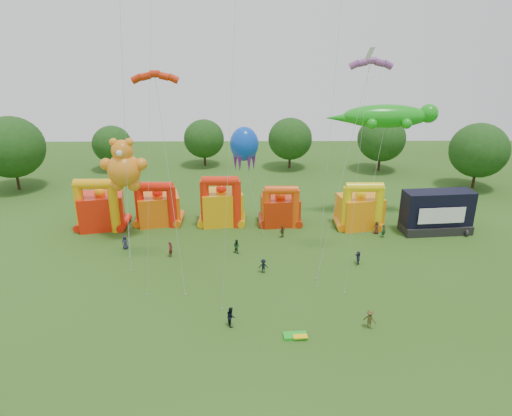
{
  "coord_description": "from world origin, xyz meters",
  "views": [
    {
      "loc": [
        0.72,
        -28.59,
        23.94
      ],
      "look_at": [
        1.22,
        18.0,
        6.24
      ],
      "focal_mm": 32.0,
      "sensor_mm": 36.0,
      "label": 1
    }
  ],
  "objects_px": {
    "teddy_bear_kite": "(125,187)",
    "octopus_kite": "(250,178)",
    "spectator_4": "(282,231)",
    "gecko_kite": "(378,157)",
    "bouncy_castle_2": "(222,205)",
    "spectator_0": "(125,242)",
    "bouncy_castle_0": "(101,208)",
    "stage_trailer": "(437,212)"
  },
  "relations": [
    {
      "from": "bouncy_castle_2",
      "to": "gecko_kite",
      "type": "bearing_deg",
      "value": 2.14
    },
    {
      "from": "bouncy_castle_0",
      "to": "gecko_kite",
      "type": "relative_size",
      "value": 0.46
    },
    {
      "from": "octopus_kite",
      "to": "gecko_kite",
      "type": "bearing_deg",
      "value": 5.2
    },
    {
      "from": "teddy_bear_kite",
      "to": "gecko_kite",
      "type": "height_order",
      "value": "gecko_kite"
    },
    {
      "from": "bouncy_castle_0",
      "to": "bouncy_castle_2",
      "type": "bearing_deg",
      "value": 4.51
    },
    {
      "from": "bouncy_castle_2",
      "to": "spectator_0",
      "type": "xyz_separation_m",
      "value": [
        -11.06,
        -7.82,
        -1.81
      ]
    },
    {
      "from": "bouncy_castle_0",
      "to": "spectator_4",
      "type": "height_order",
      "value": "bouncy_castle_0"
    },
    {
      "from": "teddy_bear_kite",
      "to": "octopus_kite",
      "type": "relative_size",
      "value": 0.98
    },
    {
      "from": "bouncy_castle_0",
      "to": "octopus_kite",
      "type": "xyz_separation_m",
      "value": [
        19.6,
        0.48,
        4.0
      ]
    },
    {
      "from": "octopus_kite",
      "to": "bouncy_castle_0",
      "type": "bearing_deg",
      "value": -178.59
    },
    {
      "from": "gecko_kite",
      "to": "teddy_bear_kite",
      "type": "bearing_deg",
      "value": -168.66
    },
    {
      "from": "bouncy_castle_0",
      "to": "spectator_4",
      "type": "bearing_deg",
      "value": -8.28
    },
    {
      "from": "bouncy_castle_0",
      "to": "teddy_bear_kite",
      "type": "bearing_deg",
      "value": -42.32
    },
    {
      "from": "octopus_kite",
      "to": "spectator_4",
      "type": "xyz_separation_m",
      "value": [
        4.06,
        -3.93,
        -5.9
      ]
    },
    {
      "from": "bouncy_castle_2",
      "to": "spectator_4",
      "type": "relative_size",
      "value": 4.43
    },
    {
      "from": "bouncy_castle_0",
      "to": "bouncy_castle_2",
      "type": "relative_size",
      "value": 1.01
    },
    {
      "from": "bouncy_castle_2",
      "to": "spectator_0",
      "type": "bearing_deg",
      "value": -144.75
    },
    {
      "from": "teddy_bear_kite",
      "to": "spectator_4",
      "type": "distance_m",
      "value": 19.93
    },
    {
      "from": "bouncy_castle_2",
      "to": "teddy_bear_kite",
      "type": "relative_size",
      "value": 0.55
    },
    {
      "from": "gecko_kite",
      "to": "octopus_kite",
      "type": "height_order",
      "value": "gecko_kite"
    },
    {
      "from": "gecko_kite",
      "to": "octopus_kite",
      "type": "bearing_deg",
      "value": -174.8
    },
    {
      "from": "teddy_bear_kite",
      "to": "bouncy_castle_2",
      "type": "bearing_deg",
      "value": 26.92
    },
    {
      "from": "spectator_0",
      "to": "bouncy_castle_0",
      "type": "bearing_deg",
      "value": 120.63
    },
    {
      "from": "bouncy_castle_0",
      "to": "spectator_4",
      "type": "distance_m",
      "value": 23.99
    },
    {
      "from": "teddy_bear_kite",
      "to": "spectator_4",
      "type": "bearing_deg",
      "value": 2.71
    },
    {
      "from": "bouncy_castle_2",
      "to": "gecko_kite",
      "type": "height_order",
      "value": "gecko_kite"
    },
    {
      "from": "gecko_kite",
      "to": "spectator_0",
      "type": "relative_size",
      "value": 9.21
    },
    {
      "from": "bouncy_castle_2",
      "to": "spectator_0",
      "type": "distance_m",
      "value": 13.67
    },
    {
      "from": "stage_trailer",
      "to": "spectator_0",
      "type": "bearing_deg",
      "value": -173.05
    },
    {
      "from": "bouncy_castle_0",
      "to": "stage_trailer",
      "type": "height_order",
      "value": "bouncy_castle_0"
    },
    {
      "from": "spectator_0",
      "to": "spectator_4",
      "type": "bearing_deg",
      "value": 4.51
    },
    {
      "from": "stage_trailer",
      "to": "spectator_0",
      "type": "distance_m",
      "value": 39.2
    },
    {
      "from": "spectator_4",
      "to": "gecko_kite",
      "type": "bearing_deg",
      "value": 159.61
    },
    {
      "from": "teddy_bear_kite",
      "to": "octopus_kite",
      "type": "height_order",
      "value": "octopus_kite"
    },
    {
      "from": "octopus_kite",
      "to": "spectator_0",
      "type": "height_order",
      "value": "octopus_kite"
    },
    {
      "from": "teddy_bear_kite",
      "to": "octopus_kite",
      "type": "distance_m",
      "value": 15.61
    },
    {
      "from": "bouncy_castle_0",
      "to": "spectator_0",
      "type": "xyz_separation_m",
      "value": [
        4.69,
        -6.58,
        -1.84
      ]
    },
    {
      "from": "gecko_kite",
      "to": "spectator_4",
      "type": "xyz_separation_m",
      "value": [
        -12.76,
        -5.46,
        -8.14
      ]
    },
    {
      "from": "gecko_kite",
      "to": "stage_trailer",
      "type": "bearing_deg",
      "value": -28.37
    },
    {
      "from": "teddy_bear_kite",
      "to": "octopus_kite",
      "type": "bearing_deg",
      "value": 17.99
    },
    {
      "from": "stage_trailer",
      "to": "gecko_kite",
      "type": "height_order",
      "value": "gecko_kite"
    },
    {
      "from": "stage_trailer",
      "to": "spectator_4",
      "type": "bearing_deg",
      "value": -175.38
    }
  ]
}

